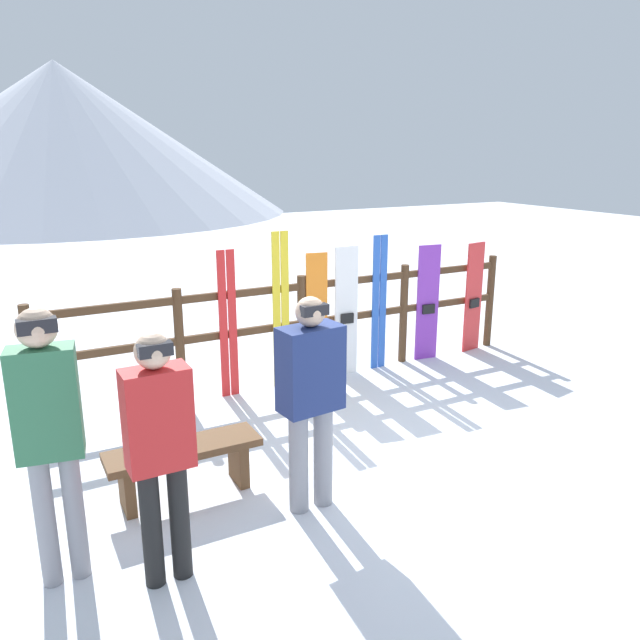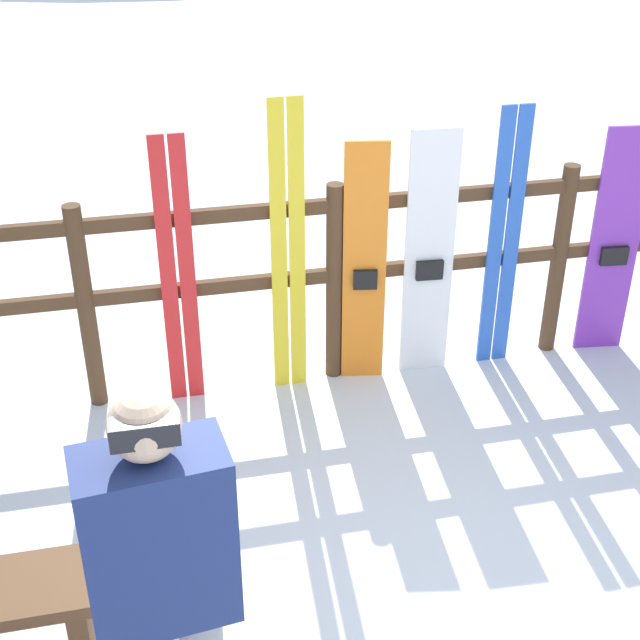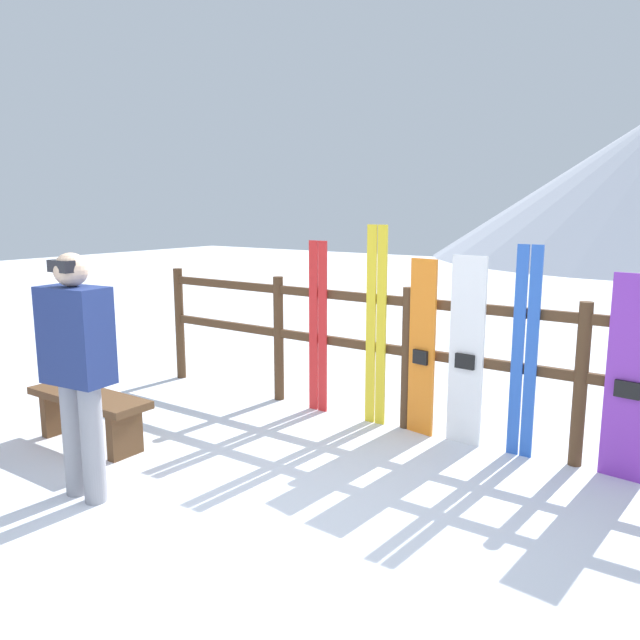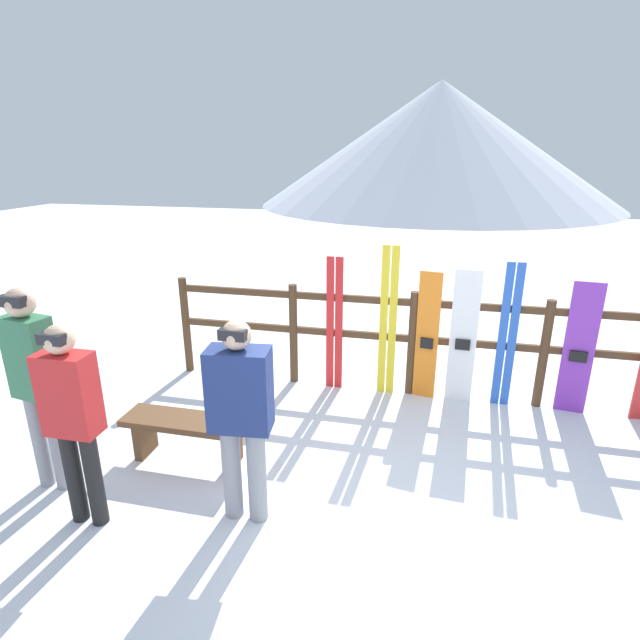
% 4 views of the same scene
% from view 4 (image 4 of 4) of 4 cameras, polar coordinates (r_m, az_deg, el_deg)
% --- Properties ---
extents(ground_plane, '(40.00, 40.00, 0.00)m').
position_cam_4_polar(ground_plane, '(4.34, 8.36, -20.89)').
color(ground_plane, white).
extents(mountain_backdrop, '(18.00, 18.00, 6.00)m').
position_cam_4_polar(mountain_backdrop, '(27.49, 13.32, 18.96)').
color(mountain_backdrop, silver).
rests_on(mountain_backdrop, ground).
extents(fence, '(5.83, 0.10, 1.25)m').
position_cam_4_polar(fence, '(5.86, 10.54, -1.61)').
color(fence, '#4C331E').
rests_on(fence, ground).
extents(bench, '(1.18, 0.36, 0.43)m').
position_cam_4_polar(bench, '(4.87, -14.99, -12.03)').
color(bench, brown).
rests_on(bench, ground).
extents(person_navy, '(0.48, 0.30, 1.65)m').
position_cam_4_polar(person_navy, '(3.78, -9.05, -10.13)').
color(person_navy, gray).
rests_on(person_navy, ground).
extents(person_plaid_green, '(0.40, 0.27, 1.78)m').
position_cam_4_polar(person_plaid_green, '(4.63, -29.87, -5.33)').
color(person_plaid_green, gray).
rests_on(person_plaid_green, ground).
extents(person_red, '(0.39, 0.22, 1.63)m').
position_cam_4_polar(person_red, '(4.10, -26.48, -9.40)').
color(person_red, black).
rests_on(person_red, ground).
extents(ski_pair_red, '(0.19, 0.02, 1.62)m').
position_cam_4_polar(ski_pair_red, '(5.88, 1.66, -0.51)').
color(ski_pair_red, red).
rests_on(ski_pair_red, ground).
extents(ski_pair_yellow, '(0.19, 0.02, 1.78)m').
position_cam_4_polar(ski_pair_yellow, '(5.77, 7.78, -0.24)').
color(ski_pair_yellow, yellow).
rests_on(ski_pair_yellow, ground).
extents(snowboard_orange, '(0.25, 0.09, 1.51)m').
position_cam_4_polar(snowboard_orange, '(5.80, 12.14, -1.88)').
color(snowboard_orange, orange).
rests_on(snowboard_orange, ground).
extents(snowboard_white, '(0.30, 0.07, 1.55)m').
position_cam_4_polar(snowboard_white, '(5.80, 16.04, -1.95)').
color(snowboard_white, white).
rests_on(snowboard_white, ground).
extents(ski_pair_blue, '(0.19, 0.02, 1.65)m').
position_cam_4_polar(ski_pair_blue, '(5.84, 20.63, -1.75)').
color(ski_pair_blue, blue).
rests_on(ski_pair_blue, ground).
extents(snowboard_purple, '(0.31, 0.08, 1.48)m').
position_cam_4_polar(snowboard_purple, '(6.02, 27.47, -3.02)').
color(snowboard_purple, purple).
rests_on(snowboard_purple, ground).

